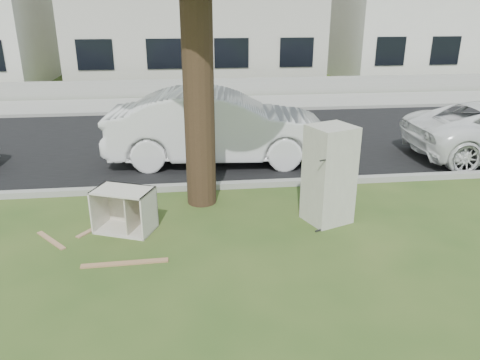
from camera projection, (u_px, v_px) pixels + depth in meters
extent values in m
plane|color=#2C491A|center=(233.00, 247.00, 7.20)|extent=(120.00, 120.00, 0.00)
cube|color=black|center=(210.00, 141.00, 12.77)|extent=(120.00, 7.00, 0.01)
cube|color=gray|center=(220.00, 188.00, 9.47)|extent=(120.00, 0.18, 0.12)
cube|color=gray|center=(204.00, 113.00, 16.07)|extent=(120.00, 0.18, 0.12)
cube|color=gray|center=(202.00, 104.00, 17.41)|extent=(120.00, 2.80, 0.01)
cube|color=gray|center=(200.00, 88.00, 18.78)|extent=(120.00, 0.15, 0.70)
cylinder|color=black|center=(198.00, 61.00, 7.91)|extent=(0.54, 0.54, 5.20)
cube|color=#B8B6A8|center=(194.00, 2.00, 22.18)|extent=(11.00, 8.00, 7.20)
cube|color=silver|center=(432.00, 8.00, 23.63)|extent=(10.00, 8.00, 6.60)
cube|color=silver|center=(329.00, 175.00, 7.80)|extent=(0.87, 0.84, 1.66)
cube|color=silver|center=(124.00, 210.00, 7.60)|extent=(1.07, 0.88, 0.72)
cube|color=#9F724D|center=(125.00, 263.00, 6.71)|extent=(1.24, 0.14, 0.02)
cube|color=#A47755|center=(51.00, 240.00, 7.37)|extent=(0.59, 0.68, 0.02)
cube|color=#9C7656|center=(95.00, 228.00, 7.76)|extent=(0.52, 0.66, 0.02)
imported|color=silver|center=(218.00, 126.00, 10.84)|extent=(5.23, 2.18, 1.68)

